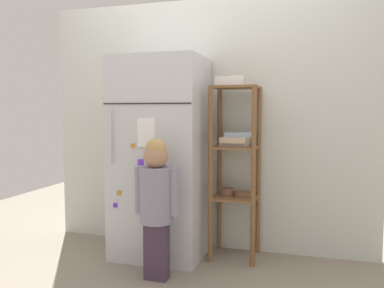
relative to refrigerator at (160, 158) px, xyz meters
name	(u,v)px	position (x,y,z in m)	size (l,w,h in m)	color
ground_plane	(195,259)	(0.30, -0.02, -0.79)	(6.00, 6.00, 0.00)	gray
kitchen_wall_back	(206,125)	(0.30, 0.31, 0.25)	(2.78, 0.03, 2.08)	silver
refrigerator	(160,158)	(0.00, 0.00, 0.00)	(0.69, 0.59, 1.58)	silver
child_standing	(156,195)	(0.14, -0.45, -0.20)	(0.31, 0.23, 0.97)	#433144
pantry_shelf_unit	(236,158)	(0.58, 0.11, 0.00)	(0.36, 0.34, 1.35)	brown
fruit_bin	(232,81)	(0.55, 0.11, 0.60)	(0.24, 0.17, 0.09)	white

